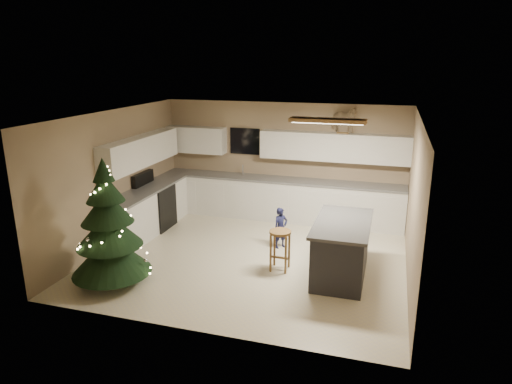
# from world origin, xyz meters

# --- Properties ---
(ground_plane) EXTENTS (5.50, 5.50, 0.00)m
(ground_plane) POSITION_xyz_m (0.00, 0.00, 0.00)
(ground_plane) COLOR beige
(room_shell) EXTENTS (5.52, 5.02, 2.61)m
(room_shell) POSITION_xyz_m (0.02, 0.00, 1.75)
(room_shell) COLOR tan
(room_shell) RESTS_ON ground_plane
(cabinetry) EXTENTS (5.50, 3.20, 2.00)m
(cabinetry) POSITION_xyz_m (-0.91, 1.65, 0.76)
(cabinetry) COLOR silver
(cabinetry) RESTS_ON ground_plane
(island) EXTENTS (0.90, 1.70, 0.95)m
(island) POSITION_xyz_m (1.67, -0.26, 0.48)
(island) COLOR black
(island) RESTS_ON ground_plane
(bar_stool) EXTENTS (0.37, 0.37, 0.71)m
(bar_stool) POSITION_xyz_m (0.64, -0.35, 0.54)
(bar_stool) COLOR brown
(bar_stool) RESTS_ON ground_plane
(christmas_tree) EXTENTS (1.30, 1.26, 2.09)m
(christmas_tree) POSITION_xyz_m (-1.85, -1.60, 0.86)
(christmas_tree) COLOR #3F2816
(christmas_tree) RESTS_ON ground_plane
(toddler) EXTENTS (0.34, 0.34, 0.80)m
(toddler) POSITION_xyz_m (0.42, 0.59, 0.40)
(toddler) COLOR black
(toddler) RESTS_ON ground_plane
(rocking_horse) EXTENTS (0.71, 0.52, 0.57)m
(rocking_horse) POSITION_xyz_m (1.32, 2.33, 2.30)
(rocking_horse) COLOR brown
(rocking_horse) RESTS_ON cabinetry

